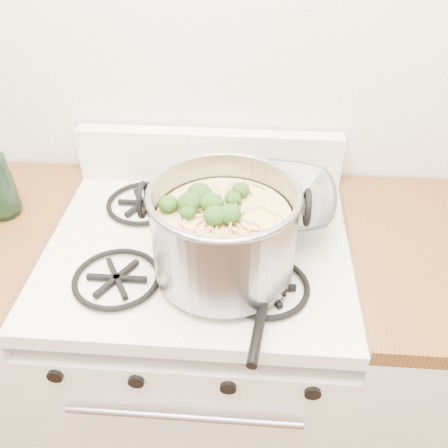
% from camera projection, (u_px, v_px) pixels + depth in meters
% --- Properties ---
extents(gas_range, '(0.76, 0.66, 0.92)m').
position_uv_depth(gas_range, '(203.00, 359.00, 1.54)').
color(gas_range, white).
rests_on(gas_range, ground).
extents(counter_left, '(0.25, 0.65, 0.92)m').
position_uv_depth(counter_left, '(42.00, 344.00, 1.56)').
color(counter_left, silver).
rests_on(counter_left, ground).
extents(stock_pot, '(0.36, 0.33, 0.22)m').
position_uv_depth(stock_pot, '(224.00, 234.00, 1.10)').
color(stock_pot, gray).
rests_on(stock_pot, gas_range).
extents(spatula, '(0.33, 0.34, 0.02)m').
position_uv_depth(spatula, '(269.00, 274.00, 1.12)').
color(spatula, black).
rests_on(spatula, gas_range).
extents(glass_bowl, '(0.14, 0.14, 0.03)m').
position_uv_depth(glass_bowl, '(274.00, 209.00, 1.31)').
color(glass_bowl, white).
rests_on(glass_bowl, gas_range).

